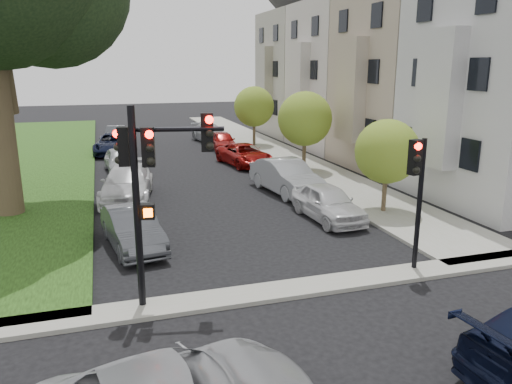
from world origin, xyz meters
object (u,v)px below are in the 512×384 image
object	(u,v)px
small_tree_a	(387,152)
small_tree_c	(254,107)
car_parked_3	(223,141)
car_parked_6	(127,183)
car_parked_2	(244,155)
car_parked_4	(210,133)
car_parked_9	(116,135)
car_parked_8	(114,144)
car_parked_0	(328,203)
traffic_signal_main	(152,172)
traffic_signal_secondary	(417,181)
car_parked_1	(286,177)
car_parked_7	(121,160)
car_parked_5	(132,229)
small_tree_b	(305,119)

from	to	relation	value
small_tree_a	small_tree_c	xyz separation A→B (m)	(-0.00, 17.81, 0.36)
car_parked_3	car_parked_6	world-z (taller)	car_parked_6
car_parked_2	car_parked_4	world-z (taller)	car_parked_4
car_parked_9	car_parked_8	bearing A→B (deg)	-83.54
small_tree_c	car_parked_0	distance (m)	18.21
traffic_signal_main	traffic_signal_secondary	xyz separation A→B (m)	(7.23, -0.04, -0.71)
car_parked_0	car_parked_9	size ratio (longest dim) A/B	1.04
car_parked_1	car_parked_4	size ratio (longest dim) A/B	1.03
traffic_signal_main	car_parked_0	distance (m)	9.26
small_tree_a	car_parked_4	xyz separation A→B (m)	(-2.62, 20.90, -1.86)
car_parked_9	traffic_signal_secondary	bearing A→B (deg)	-65.44
car_parked_9	car_parked_6	bearing A→B (deg)	-80.35
traffic_signal_main	car_parked_3	distance (m)	23.44
car_parked_2	car_parked_6	size ratio (longest dim) A/B	0.89
car_parked_6	car_parked_7	size ratio (longest dim) A/B	1.31
car_parked_5	car_parked_7	size ratio (longest dim) A/B	1.02
car_parked_9	small_tree_a	bearing A→B (deg)	-56.86
car_parked_1	car_parked_3	world-z (taller)	car_parked_1
car_parked_2	car_parked_9	bearing A→B (deg)	112.57
car_parked_1	car_parked_8	bearing A→B (deg)	110.90
car_parked_2	car_parked_5	distance (m)	14.24
car_parked_7	car_parked_4	bearing A→B (deg)	49.18
car_parked_2	car_parked_8	world-z (taller)	car_parked_8
small_tree_b	car_parked_5	world-z (taller)	small_tree_b
car_parked_3	car_parked_9	bearing A→B (deg)	143.93
traffic_signal_main	car_parked_6	size ratio (longest dim) A/B	0.97
car_parked_5	car_parked_8	xyz separation A→B (m)	(0.00, 18.65, 0.03)
car_parked_3	car_parked_5	bearing A→B (deg)	-109.26
traffic_signal_secondary	car_parked_4	distance (m)	26.38
car_parked_0	car_parked_3	size ratio (longest dim) A/B	1.05
small_tree_a	car_parked_5	distance (m)	10.16
traffic_signal_secondary	car_parked_6	size ratio (longest dim) A/B	0.76
car_parked_7	car_parked_9	bearing A→B (deg)	85.35
small_tree_c	traffic_signal_main	xyz separation A→B (m)	(-9.61, -23.18, 0.54)
small_tree_a	car_parked_4	distance (m)	21.14
small_tree_a	small_tree_b	xyz separation A→B (m)	(-0.00, 8.35, 0.44)
car_parked_5	car_parked_9	size ratio (longest dim) A/B	1.04
small_tree_a	traffic_signal_main	xyz separation A→B (m)	(-9.61, -5.36, 0.90)
traffic_signal_secondary	car_parked_9	distance (m)	28.96
small_tree_b	car_parked_3	bearing A→B (deg)	106.98
small_tree_b	car_parked_8	bearing A→B (deg)	136.90
traffic_signal_secondary	car_parked_1	world-z (taller)	traffic_signal_secondary
traffic_signal_main	traffic_signal_secondary	world-z (taller)	traffic_signal_main
small_tree_c	car_parked_3	size ratio (longest dim) A/B	1.13
car_parked_0	car_parked_9	xyz separation A→B (m)	(-7.11, 22.65, -0.05)
small_tree_c	car_parked_0	world-z (taller)	small_tree_c
car_parked_4	car_parked_6	bearing A→B (deg)	-122.73
traffic_signal_main	car_parked_5	world-z (taller)	traffic_signal_main
car_parked_6	car_parked_3	bearing A→B (deg)	66.98
car_parked_4	car_parked_9	bearing A→B (deg)	158.39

